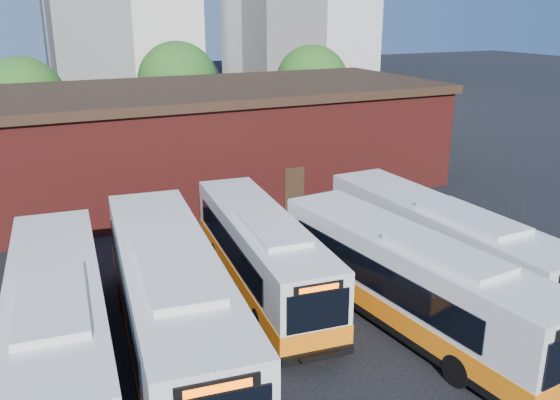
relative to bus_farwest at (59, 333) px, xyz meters
name	(u,v)px	position (x,y,z in m)	size (l,w,h in m)	color
ground	(394,338)	(10.62, -2.25, -1.62)	(220.00, 220.00, 0.00)	black
bus_farwest	(59,333)	(0.00, 0.00, 0.00)	(3.74, 13.27, 3.57)	silver
bus_west	(172,306)	(3.47, 0.00, 0.11)	(4.30, 14.19, 3.81)	silver
bus_midwest	(261,256)	(7.92, 3.09, -0.13)	(3.58, 12.20, 3.28)	silver
bus_mideast	(411,285)	(11.58, -1.73, -0.04)	(3.94, 12.99, 3.49)	silver
bus_east	(440,248)	(14.77, 0.57, -0.03)	(3.12, 12.96, 3.50)	silver
transit_worker	(547,384)	(12.22, -7.22, -0.78)	(0.61, 0.40, 1.68)	black
depot_building	(209,137)	(10.62, 17.75, 1.64)	(28.60, 12.60, 6.40)	maroon
tree_west	(23,99)	(0.62, 29.75, 3.02)	(6.00, 6.00, 7.65)	#382314
tree_mid	(178,81)	(12.62, 31.75, 3.46)	(6.56, 6.56, 8.36)	#382314
tree_east	(312,82)	(23.62, 28.75, 3.21)	(6.24, 6.24, 7.96)	#382314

